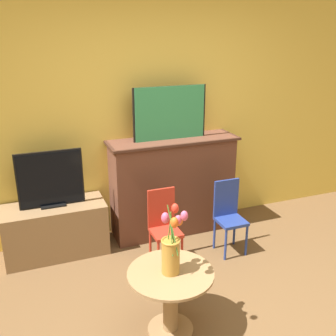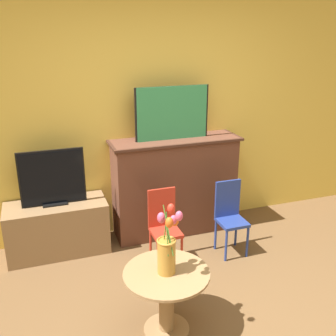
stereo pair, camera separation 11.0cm
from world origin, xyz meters
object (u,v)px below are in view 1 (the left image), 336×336
tv_monitor (51,180)px  chair_red (164,223)px  vase_tulips (172,247)px  chair_blue (229,213)px  painting (170,113)px

tv_monitor → chair_red: 1.15m
tv_monitor → vase_tulips: tv_monitor is taller
chair_blue → vase_tulips: size_ratio=1.38×
tv_monitor → chair_blue: bearing=-18.7°
chair_blue → painting: bearing=123.8°
chair_red → vase_tulips: bearing=-107.2°
painting → chair_red: 1.12m
tv_monitor → chair_blue: size_ratio=0.83×
chair_blue → tv_monitor: bearing=161.3°
painting → tv_monitor: (-1.23, -0.04, -0.54)m
painting → chair_red: bearing=-116.7°
painting → vase_tulips: (-0.56, -1.47, -0.62)m
tv_monitor → chair_red: size_ratio=0.83×
painting → vase_tulips: bearing=-111.0°
tv_monitor → chair_blue: tv_monitor is taller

